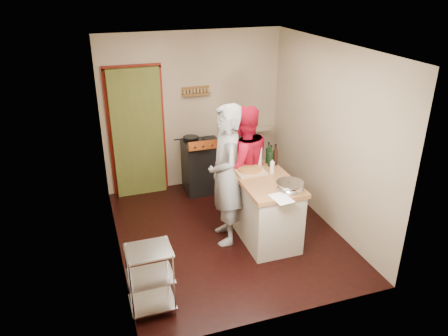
{
  "coord_description": "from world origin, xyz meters",
  "views": [
    {
      "loc": [
        -1.73,
        -5.02,
        3.42
      ],
      "look_at": [
        -0.05,
        0.0,
        1.03
      ],
      "focal_mm": 35.0,
      "sensor_mm": 36.0,
      "label": 1
    }
  ],
  "objects": [
    {
      "name": "floor",
      "position": [
        0.0,
        0.0,
        0.0
      ],
      "size": [
        3.5,
        3.5,
        0.0
      ],
      "primitive_type": "plane",
      "color": "black",
      "rests_on": "ground"
    },
    {
      "name": "back_wall",
      "position": [
        -0.64,
        1.78,
        1.13
      ],
      "size": [
        3.0,
        0.44,
        2.6
      ],
      "color": "tan",
      "rests_on": "ground"
    },
    {
      "name": "left_wall",
      "position": [
        -1.5,
        0.0,
        1.3
      ],
      "size": [
        0.04,
        3.5,
        2.6
      ],
      "primitive_type": "cube",
      "color": "tan",
      "rests_on": "ground"
    },
    {
      "name": "right_wall",
      "position": [
        1.5,
        0.0,
        1.3
      ],
      "size": [
        0.04,
        3.5,
        2.6
      ],
      "primitive_type": "cube",
      "color": "tan",
      "rests_on": "ground"
    },
    {
      "name": "ceiling",
      "position": [
        0.0,
        0.0,
        2.61
      ],
      "size": [
        3.0,
        3.5,
        0.02
      ],
      "primitive_type": "cube",
      "color": "white",
      "rests_on": "back_wall"
    },
    {
      "name": "stove",
      "position": [
        0.05,
        1.42,
        0.45
      ],
      "size": [
        0.6,
        0.63,
        1.0
      ],
      "color": "black",
      "rests_on": "ground"
    },
    {
      "name": "wire_shelving",
      "position": [
        -1.28,
        -1.2,
        0.44
      ],
      "size": [
        0.48,
        0.4,
        0.8
      ],
      "color": "silver",
      "rests_on": "ground"
    },
    {
      "name": "island",
      "position": [
        0.46,
        -0.24,
        0.48
      ],
      "size": [
        0.71,
        1.33,
        1.21
      ],
      "color": "#B5AE99",
      "rests_on": "ground"
    },
    {
      "name": "person_stripe",
      "position": [
        -0.06,
        -0.11,
        0.97
      ],
      "size": [
        0.54,
        0.75,
        1.93
      ],
      "primitive_type": "imported",
      "rotation": [
        0.0,
        0.0,
        -1.69
      ],
      "color": "#BABAC0",
      "rests_on": "ground"
    },
    {
      "name": "person_red",
      "position": [
        0.36,
        0.35,
        0.87
      ],
      "size": [
        0.9,
        0.73,
        1.75
      ],
      "primitive_type": "imported",
      "rotation": [
        0.0,
        0.0,
        3.22
      ],
      "color": "#B60C27",
      "rests_on": "ground"
    }
  ]
}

